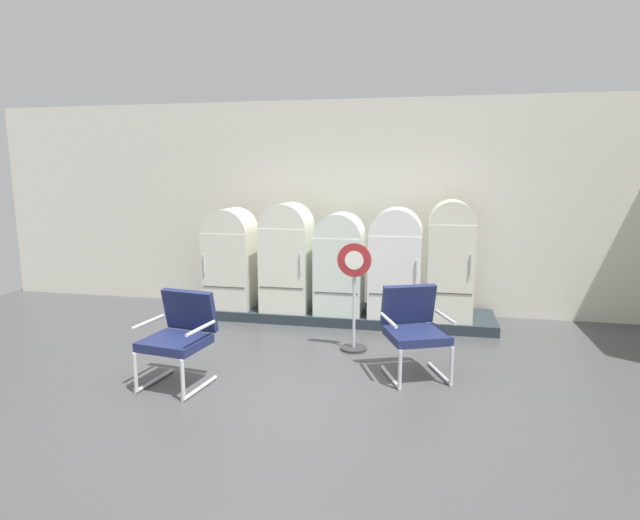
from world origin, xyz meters
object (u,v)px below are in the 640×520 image
refrigerator_3 (396,260)px  refrigerator_2 (340,261)px  refrigerator_1 (287,254)px  armchair_left (180,333)px  armchair_right (414,326)px  sign_stand (354,302)px  refrigerator_0 (231,255)px  refrigerator_4 (451,256)px

refrigerator_3 → refrigerator_2: bearing=-179.0°
refrigerator_1 → armchair_left: (-0.45, -2.52, -0.43)m
refrigerator_2 → armchair_right: 2.12m
armchair_right → sign_stand: sign_stand is taller
refrigerator_0 → refrigerator_1: bearing=1.1°
refrigerator_0 → refrigerator_2: bearing=-0.3°
refrigerator_0 → armchair_left: size_ratio=1.55×
refrigerator_2 → refrigerator_3: 0.79m
armchair_left → armchair_right: (2.33, 0.73, 0.00)m
refrigerator_3 → armchair_right: bearing=-80.0°
refrigerator_1 → refrigerator_2: refrigerator_1 is taller
armchair_left → armchair_right: same height
refrigerator_0 → sign_stand: (2.02, -1.16, -0.32)m
refrigerator_3 → refrigerator_4: refrigerator_4 is taller
refrigerator_1 → refrigerator_3: 1.57m
refrigerator_4 → armchair_right: (-0.43, -1.81, -0.47)m
armchair_right → sign_stand: 0.96m
armchair_left → sign_stand: bearing=40.0°
refrigerator_4 → sign_stand: refrigerator_4 is taller
refrigerator_0 → refrigerator_4: (3.18, 0.03, 0.09)m
armchair_right → armchair_left: bearing=-162.7°
refrigerator_1 → armchair_right: (1.89, -1.79, -0.43)m
refrigerator_0 → armchair_right: (2.75, -1.78, -0.38)m
refrigerator_2 → armchair_left: 2.80m
refrigerator_2 → refrigerator_1: bearing=178.1°
refrigerator_4 → sign_stand: bearing=-134.2°
refrigerator_4 → armchair_left: (-2.76, -2.54, -0.47)m
refrigerator_3 → armchair_right: size_ratio=1.60×
refrigerator_0 → refrigerator_2: refrigerator_0 is taller
refrigerator_1 → refrigerator_3: bearing=-0.5°
refrigerator_4 → armchair_right: 1.92m
refrigerator_0 → armchair_right: size_ratio=1.55×
armchair_right → refrigerator_2: bearing=122.0°
refrigerator_2 → refrigerator_3: (0.79, 0.01, 0.04)m
refrigerator_0 → refrigerator_3: 2.44m
refrigerator_3 → sign_stand: size_ratio=1.15×
refrigerator_4 → refrigerator_0: bearing=-179.4°
refrigerator_0 → refrigerator_2: (1.65, -0.01, -0.02)m
refrigerator_1 → sign_stand: size_ratio=1.18×
refrigerator_3 → sign_stand: 1.28m
armchair_left → refrigerator_0: bearing=99.5°
sign_stand → refrigerator_0: bearing=150.1°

